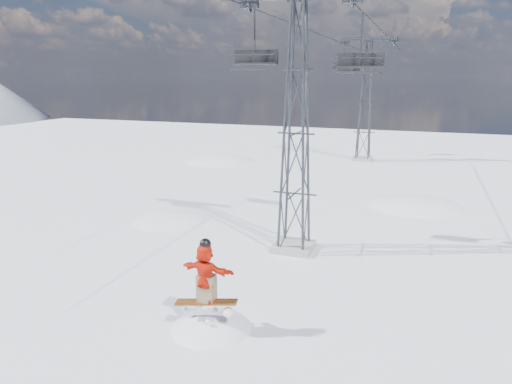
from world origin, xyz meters
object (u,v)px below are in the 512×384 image
lift_tower_near (296,134)px  snowboarder_jump (212,370)px  lift_chair_near (255,59)px  lift_tower_far (365,103)px

lift_tower_near → snowboarder_jump: lift_tower_near is taller
snowboarder_jump → lift_tower_near: bearing=84.9°
lift_chair_near → lift_tower_far: bearing=84.8°
lift_tower_far → snowboarder_jump: bearing=-91.2°
lift_chair_near → lift_tower_near: bearing=-18.2°
lift_tower_far → snowboarder_jump: lift_tower_far is taller
lift_tower_far → lift_chair_near: lift_tower_far is taller
lift_tower_near → lift_tower_far: 25.00m
lift_tower_near → snowboarder_jump: bearing=-95.1°
lift_tower_far → lift_chair_near: size_ratio=4.35×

